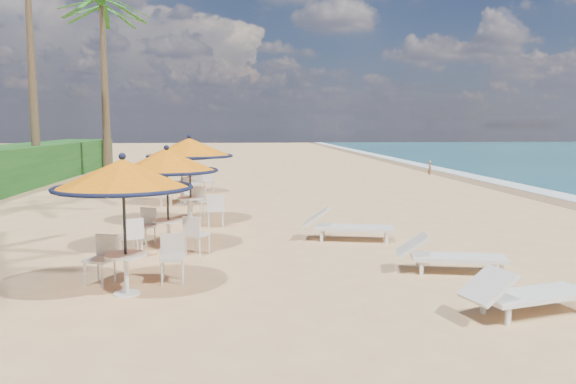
# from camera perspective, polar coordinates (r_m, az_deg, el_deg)

# --- Properties ---
(ground) EXTENTS (160.00, 160.00, 0.00)m
(ground) POSITION_cam_1_polar(r_m,az_deg,el_deg) (9.96, 13.93, -9.42)
(ground) COLOR tan
(ground) RESTS_ON ground
(wetsand_band) EXTENTS (1.40, 140.00, 0.02)m
(wetsand_band) POSITION_cam_1_polar(r_m,az_deg,el_deg) (22.44, 26.12, -0.94)
(wetsand_band) COLOR olive
(wetsand_band) RESTS_ON ground
(station_0) EXTENTS (2.22, 2.22, 2.31)m
(station_0) POSITION_cam_1_polar(r_m,az_deg,el_deg) (9.41, -16.27, 0.53)
(station_0) COLOR black
(station_0) RESTS_ON ground
(station_1) EXTENTS (2.23, 2.23, 2.33)m
(station_1) POSITION_cam_1_polar(r_m,az_deg,el_deg) (12.50, -12.37, 1.83)
(station_1) COLOR black
(station_1) RESTS_ON ground
(station_2) EXTENTS (2.40, 2.49, 2.51)m
(station_2) POSITION_cam_1_polar(r_m,az_deg,el_deg) (15.91, -9.79, 3.68)
(station_2) COLOR black
(station_2) RESTS_ON ground
(station_3) EXTENTS (2.05, 2.10, 2.14)m
(station_3) POSITION_cam_1_polar(r_m,az_deg,el_deg) (19.87, -10.79, 3.26)
(station_3) COLOR black
(station_3) RESTS_ON ground
(station_4) EXTENTS (2.12, 2.12, 2.21)m
(station_4) POSITION_cam_1_polar(r_m,az_deg,el_deg) (23.09, -9.79, 3.89)
(station_4) COLOR black
(station_4) RESTS_ON ground
(lounger_near) EXTENTS (2.12, 1.15, 0.73)m
(lounger_near) POSITION_cam_1_polar(r_m,az_deg,el_deg) (8.93, 22.85, -9.40)
(lounger_near) COLOR silver
(lounger_near) RESTS_ON ground
(lounger_mid) EXTENTS (2.10, 1.02, 0.72)m
(lounger_mid) POSITION_cam_1_polar(r_m,az_deg,el_deg) (10.99, 15.87, -6.14)
(lounger_mid) COLOR silver
(lounger_mid) RESTS_ON ground
(lounger_far) EXTENTS (2.25, 1.14, 0.77)m
(lounger_far) POSITION_cam_1_polar(r_m,az_deg,el_deg) (13.55, 5.79, -3.39)
(lounger_far) COLOR silver
(lounger_far) RESTS_ON ground
(palm_6) EXTENTS (5.00, 5.00, 9.54)m
(palm_6) POSITION_cam_1_polar(r_m,az_deg,el_deg) (32.60, -18.41, 17.01)
(palm_6) COLOR brown
(palm_6) RESTS_ON ground
(palm_7) EXTENTS (5.00, 5.00, 10.19)m
(palm_7) POSITION_cam_1_polar(r_m,az_deg,el_deg) (38.39, -18.26, 16.33)
(palm_7) COLOR brown
(palm_7) RESTS_ON ground
(person) EXTENTS (0.21, 0.31, 0.85)m
(person) POSITION_cam_1_polar(r_m,az_deg,el_deg) (31.99, 14.21, 2.42)
(person) COLOR #8A5946
(person) RESTS_ON ground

